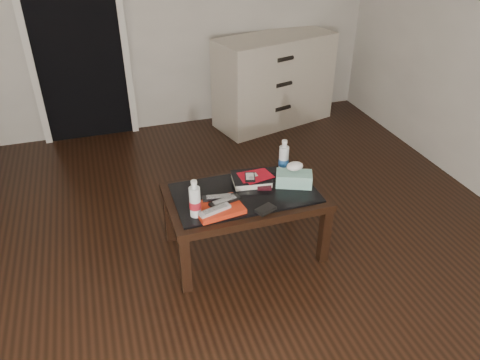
% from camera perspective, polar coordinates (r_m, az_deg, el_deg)
% --- Properties ---
extents(ground, '(5.00, 5.00, 0.00)m').
position_cam_1_polar(ground, '(2.94, -6.84, -13.99)').
color(ground, black).
rests_on(ground, ground).
extents(room_shell, '(5.00, 5.00, 5.00)m').
position_cam_1_polar(room_shell, '(2.12, -9.72, 18.40)').
color(room_shell, silver).
rests_on(room_shell, ground).
extents(doorway, '(0.90, 0.08, 2.07)m').
position_cam_1_polar(doorway, '(4.63, -19.49, 16.63)').
color(doorway, black).
rests_on(doorway, ground).
extents(coffee_table, '(1.00, 0.60, 0.46)m').
position_cam_1_polar(coffee_table, '(3.01, 0.58, -2.52)').
color(coffee_table, black).
rests_on(coffee_table, ground).
extents(dresser, '(1.29, 0.79, 0.90)m').
position_cam_1_polar(dresser, '(4.90, 4.16, 12.00)').
color(dresser, beige).
rests_on(dresser, ground).
extents(magazines, '(0.30, 0.24, 0.03)m').
position_cam_1_polar(magazines, '(2.81, -2.64, -3.44)').
color(magazines, red).
rests_on(magazines, coffee_table).
extents(remote_silver, '(0.21, 0.11, 0.02)m').
position_cam_1_polar(remote_silver, '(2.75, -3.09, -3.66)').
color(remote_silver, '#ADADB2').
rests_on(remote_silver, magazines).
extents(remote_black_front, '(0.21, 0.09, 0.02)m').
position_cam_1_polar(remote_black_front, '(2.82, -1.88, -2.57)').
color(remote_black_front, black).
rests_on(remote_black_front, magazines).
extents(remote_black_back, '(0.21, 0.08, 0.02)m').
position_cam_1_polar(remote_black_back, '(2.86, -2.60, -2.12)').
color(remote_black_back, black).
rests_on(remote_black_back, magazines).
extents(textbook, '(0.28, 0.23, 0.05)m').
position_cam_1_polar(textbook, '(3.07, 1.40, 0.12)').
color(textbook, black).
rests_on(textbook, coffee_table).
extents(dvd_mailers, '(0.19, 0.14, 0.01)m').
position_cam_1_polar(dvd_mailers, '(3.06, 1.65, 0.58)').
color(dvd_mailers, '#B00B1B').
rests_on(dvd_mailers, textbook).
extents(ipod, '(0.09, 0.12, 0.02)m').
position_cam_1_polar(ipod, '(3.02, 1.22, 0.36)').
color(ipod, black).
rests_on(ipod, dvd_mailers).
extents(flip_phone, '(0.10, 0.07, 0.02)m').
position_cam_1_polar(flip_phone, '(3.01, 2.99, -0.90)').
color(flip_phone, black).
rests_on(flip_phone, coffee_table).
extents(wallet, '(0.14, 0.11, 0.02)m').
position_cam_1_polar(wallet, '(2.81, 3.13, -3.59)').
color(wallet, black).
rests_on(wallet, coffee_table).
extents(water_bottle_left, '(0.08, 0.08, 0.24)m').
position_cam_1_polar(water_bottle_left, '(2.72, -5.53, -2.24)').
color(water_bottle_left, silver).
rests_on(water_bottle_left, coffee_table).
extents(water_bottle_right, '(0.08, 0.08, 0.24)m').
position_cam_1_polar(water_bottle_right, '(3.15, 5.36, 2.90)').
color(water_bottle_right, white).
rests_on(water_bottle_right, coffee_table).
extents(tissue_box, '(0.26, 0.20, 0.09)m').
position_cam_1_polar(tissue_box, '(3.05, 6.59, 0.14)').
color(tissue_box, teal).
rests_on(tissue_box, coffee_table).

